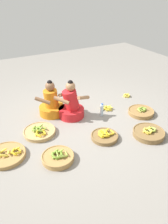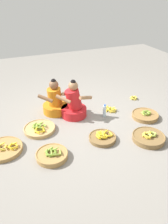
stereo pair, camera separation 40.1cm
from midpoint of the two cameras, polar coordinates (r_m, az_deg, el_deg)
name	(u,v)px [view 1 (the left image)]	position (r m, az deg, el deg)	size (l,w,h in m)	color
ground_plane	(79,123)	(4.35, -3.91, -2.88)	(10.00, 10.00, 0.00)	gray
vendor_woman_front	(71,105)	(4.44, -5.92, 1.63)	(0.72, 0.52, 0.80)	red
vendor_woman_behind	(52,104)	(4.60, -10.91, 2.05)	(0.74, 0.53, 0.75)	orange
banana_basket_back_center	(141,112)	(4.71, 12.24, 0.01)	(0.54, 0.54, 0.15)	olive
banana_basket_near_bicycle	(58,157)	(3.52, -10.10, -11.59)	(0.51, 0.51, 0.16)	#A87F47
banana_basket_near_vendor	(105,136)	(3.90, 2.41, -6.33)	(0.48, 0.48, 0.14)	brown
banana_basket_front_center	(40,132)	(4.14, -14.22, -5.03)	(0.59, 0.59, 0.15)	tan
banana_basket_mid_right	(6,155)	(3.81, -22.50, -10.35)	(0.63, 0.63, 0.14)	#A87F47
banana_basket_mid_left	(149,133)	(4.07, 13.75, -5.35)	(0.57, 0.57, 0.17)	brown
loose_bananas_front_left	(127,95)	(5.39, 8.91, 4.20)	(0.20, 0.20, 0.08)	yellow
loose_bananas_back_right	(106,108)	(4.79, 3.43, 0.98)	(0.27, 0.28, 0.10)	yellow
water_bottle	(102,110)	(4.50, 2.13, 0.45)	(0.07, 0.07, 0.28)	silver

